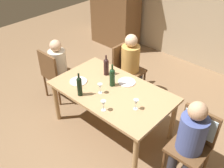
{
  "coord_description": "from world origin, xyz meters",
  "views": [
    {
      "loc": [
        1.93,
        -2.11,
        2.83
      ],
      "look_at": [
        0.0,
        0.0,
        0.82
      ],
      "focal_mm": 40.86,
      "sensor_mm": 36.0,
      "label": 1
    }
  ],
  "objects_px": {
    "person_man_bearded": "(131,62)",
    "person_man_guest": "(190,138)",
    "person_woman_host": "(59,64)",
    "wine_glass_near_right": "(136,102)",
    "wine_bottle_tall_green": "(79,86)",
    "dinner_plate_guest_left": "(127,82)",
    "chair_right_end": "(195,135)",
    "chair_far_left": "(126,66)",
    "wine_bottle_dark_red": "(106,66)",
    "wine_bottle_short_olive": "(112,77)",
    "chair_left_end": "(55,72)",
    "dinner_plate_host": "(78,81)",
    "dining_table": "(112,94)",
    "wine_glass_near_left": "(103,104)",
    "wine_glass_centre": "(100,86)"
  },
  "relations": [
    {
      "from": "person_man_bearded",
      "to": "person_man_guest",
      "type": "bearing_deg",
      "value": 60.19
    },
    {
      "from": "person_woman_host",
      "to": "wine_glass_near_right",
      "type": "relative_size",
      "value": 7.31
    },
    {
      "from": "wine_bottle_tall_green",
      "to": "dinner_plate_guest_left",
      "type": "xyz_separation_m",
      "value": [
        0.28,
        0.65,
        -0.15
      ]
    },
    {
      "from": "chair_right_end",
      "to": "wine_bottle_tall_green",
      "type": "bearing_deg",
      "value": 18.76
    },
    {
      "from": "chair_far_left",
      "to": "wine_bottle_dark_red",
      "type": "distance_m",
      "value": 0.74
    },
    {
      "from": "chair_far_left",
      "to": "wine_bottle_short_olive",
      "type": "distance_m",
      "value": 0.95
    },
    {
      "from": "chair_left_end",
      "to": "dinner_plate_guest_left",
      "type": "distance_m",
      "value": 1.33
    },
    {
      "from": "chair_left_end",
      "to": "dinner_plate_host",
      "type": "bearing_deg",
      "value": -7.47
    },
    {
      "from": "dining_table",
      "to": "wine_glass_near_right",
      "type": "relative_size",
      "value": 11.35
    },
    {
      "from": "wine_glass_near_left",
      "to": "dinner_plate_host",
      "type": "relative_size",
      "value": 0.59
    },
    {
      "from": "chair_left_end",
      "to": "chair_far_left",
      "type": "relative_size",
      "value": 1.0
    },
    {
      "from": "wine_bottle_short_olive",
      "to": "person_man_bearded",
      "type": "bearing_deg",
      "value": 109.5
    },
    {
      "from": "chair_right_end",
      "to": "wine_glass_centre",
      "type": "height_order",
      "value": "chair_right_end"
    },
    {
      "from": "chair_left_end",
      "to": "wine_glass_near_right",
      "type": "bearing_deg",
      "value": -0.43
    },
    {
      "from": "wine_bottle_dark_red",
      "to": "person_man_bearded",
      "type": "bearing_deg",
      "value": 91.96
    },
    {
      "from": "chair_right_end",
      "to": "chair_left_end",
      "type": "bearing_deg",
      "value": 4.92
    },
    {
      "from": "wine_bottle_dark_red",
      "to": "wine_bottle_short_olive",
      "type": "distance_m",
      "value": 0.3
    },
    {
      "from": "dining_table",
      "to": "wine_bottle_short_olive",
      "type": "relative_size",
      "value": 4.98
    },
    {
      "from": "chair_right_end",
      "to": "dinner_plate_guest_left",
      "type": "height_order",
      "value": "chair_right_end"
    },
    {
      "from": "chair_left_end",
      "to": "wine_glass_near_right",
      "type": "height_order",
      "value": "chair_left_end"
    },
    {
      "from": "dining_table",
      "to": "wine_bottle_dark_red",
      "type": "distance_m",
      "value": 0.46
    },
    {
      "from": "person_man_guest",
      "to": "wine_glass_near_right",
      "type": "distance_m",
      "value": 0.75
    },
    {
      "from": "dinner_plate_host",
      "to": "wine_bottle_dark_red",
      "type": "bearing_deg",
      "value": 68.62
    },
    {
      "from": "wine_bottle_short_olive",
      "to": "wine_glass_near_right",
      "type": "relative_size",
      "value": 2.28
    },
    {
      "from": "wine_bottle_tall_green",
      "to": "wine_bottle_short_olive",
      "type": "distance_m",
      "value": 0.49
    },
    {
      "from": "chair_right_end",
      "to": "wine_glass_near_right",
      "type": "height_order",
      "value": "chair_right_end"
    },
    {
      "from": "chair_left_end",
      "to": "person_man_bearded",
      "type": "height_order",
      "value": "person_man_bearded"
    },
    {
      "from": "chair_left_end",
      "to": "wine_glass_near_left",
      "type": "relative_size",
      "value": 6.17
    },
    {
      "from": "chair_right_end",
      "to": "person_man_guest",
      "type": "distance_m",
      "value": 0.17
    },
    {
      "from": "wine_bottle_short_olive",
      "to": "wine_glass_near_left",
      "type": "bearing_deg",
      "value": -58.96
    },
    {
      "from": "person_man_bearded",
      "to": "wine_bottle_short_olive",
      "type": "bearing_deg",
      "value": 19.5
    },
    {
      "from": "chair_far_left",
      "to": "wine_bottle_dark_red",
      "type": "bearing_deg",
      "value": 11.88
    },
    {
      "from": "person_woman_host",
      "to": "dinner_plate_guest_left",
      "type": "relative_size",
      "value": 4.26
    },
    {
      "from": "person_woman_host",
      "to": "dinner_plate_host",
      "type": "bearing_deg",
      "value": -15.95
    },
    {
      "from": "chair_left_end",
      "to": "person_woman_host",
      "type": "height_order",
      "value": "person_woman_host"
    },
    {
      "from": "dining_table",
      "to": "dinner_plate_host",
      "type": "height_order",
      "value": "dinner_plate_host"
    },
    {
      "from": "wine_glass_centre",
      "to": "wine_bottle_tall_green",
      "type": "bearing_deg",
      "value": -127.89
    },
    {
      "from": "chair_far_left",
      "to": "chair_right_end",
      "type": "bearing_deg",
      "value": 65.96
    },
    {
      "from": "person_man_bearded",
      "to": "wine_glass_near_right",
      "type": "distance_m",
      "value": 1.31
    },
    {
      "from": "dinner_plate_guest_left",
      "to": "chair_right_end",
      "type": "bearing_deg",
      "value": -7.48
    },
    {
      "from": "person_man_bearded",
      "to": "wine_bottle_tall_green",
      "type": "relative_size",
      "value": 3.34
    },
    {
      "from": "chair_far_left",
      "to": "wine_glass_near_right",
      "type": "relative_size",
      "value": 6.17
    },
    {
      "from": "chair_left_end",
      "to": "dinner_plate_host",
      "type": "height_order",
      "value": "chair_left_end"
    },
    {
      "from": "person_man_guest",
      "to": "wine_bottle_tall_green",
      "type": "relative_size",
      "value": 3.37
    },
    {
      "from": "chair_left_end",
      "to": "wine_bottle_short_olive",
      "type": "bearing_deg",
      "value": 8.5
    },
    {
      "from": "wine_glass_near_left",
      "to": "dinner_plate_guest_left",
      "type": "relative_size",
      "value": 0.58
    },
    {
      "from": "chair_far_left",
      "to": "person_woman_host",
      "type": "distance_m",
      "value": 1.15
    },
    {
      "from": "person_man_bearded",
      "to": "wine_glass_near_left",
      "type": "height_order",
      "value": "person_man_bearded"
    },
    {
      "from": "chair_left_end",
      "to": "wine_glass_centre",
      "type": "height_order",
      "value": "chair_left_end"
    },
    {
      "from": "person_man_bearded",
      "to": "person_man_guest",
      "type": "height_order",
      "value": "person_man_guest"
    }
  ]
}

